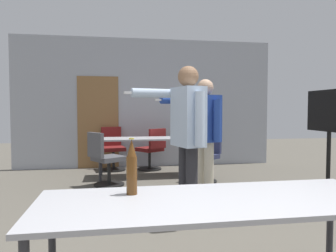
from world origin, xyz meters
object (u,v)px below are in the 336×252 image
Objects in this scene: office_chair_side_rolled at (152,151)px; office_chair_far_left at (205,158)px; person_center_tall at (204,127)px; tv_screen at (329,131)px; person_left_plaid at (187,128)px; beer_bottle at (132,168)px; office_chair_near_pushed at (113,150)px; office_chair_mid_tucked at (105,161)px.

office_chair_far_left reaches higher than office_chair_side_rolled.
person_center_tall is 1.94× the size of office_chair_side_rolled.
person_left_plaid is at bearing -74.47° from tv_screen.
office_chair_far_left is at bearing -36.36° from person_center_tall.
beer_bottle is (-1.54, -3.61, 0.50)m from office_chair_far_left.
tv_screen is 4.28m from office_chair_near_pushed.
person_left_plaid is 1.97× the size of office_chair_near_pushed.
person_left_plaid is 2.27m from office_chair_mid_tucked.
beer_bottle is at bearing 80.94° from office_chair_near_pushed.
office_chair_far_left is at bearing 128.53° from office_chair_near_pushed.
office_chair_mid_tucked is at bearing -159.81° from office_chair_side_rolled.
person_left_plaid is at bearing -123.70° from office_chair_side_rolled.
office_chair_side_rolled is at bearing 111.27° from office_chair_mid_tucked.
beer_bottle is (-1.20, -2.48, -0.12)m from person_center_tall.
office_chair_near_pushed is (-3.18, 2.81, -0.56)m from tv_screen.
tv_screen is 3.79m from beer_bottle.
office_chair_side_rolled is (-0.49, 2.39, -0.64)m from person_center_tall.
office_chair_side_rolled is at bearing -13.22° from person_left_plaid.
tv_screen is at bearing -82.38° from office_chair_side_rolled.
beer_bottle is (0.25, -3.53, 0.50)m from office_chair_mid_tucked.
tv_screen reaches higher than office_chair_side_rolled.
office_chair_mid_tucked is (-0.97, -1.35, 0.02)m from office_chair_side_rolled.
beer_bottle reaches higher than office_chair_near_pushed.
office_chair_near_pushed is (-1.66, 1.45, 0.00)m from office_chair_far_left.
person_center_tall is at bearing 124.33° from office_chair_far_left.
person_center_tall is (-1.86, 0.23, 0.06)m from tv_screen.
tv_screen is at bearing 128.11° from office_chair_near_pushed.
person_center_tall reaches higher than tv_screen.
person_left_plaid reaches higher than person_center_tall.
tv_screen is 2.41m from person_left_plaid.
person_left_plaid is at bearing 132.54° from person_center_tall.
office_chair_side_rolled is 0.85m from office_chair_near_pushed.
tv_screen is 2.12m from office_chair_far_left.
office_chair_near_pushed is 2.49× the size of beer_bottle.
tv_screen reaches higher than beer_bottle.
office_chair_mid_tucked reaches higher than office_chair_far_left.
person_center_tall is at bearing -97.12° from tv_screen.
office_chair_mid_tucked is at bearing 94.08° from beer_bottle.
person_left_plaid reaches higher than office_chair_near_pushed.
office_chair_side_rolled is at bearing -5.77° from office_chair_far_left.
office_chair_side_rolled is 0.98× the size of office_chair_far_left.
office_chair_far_left is 1.00× the size of office_chair_mid_tucked.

